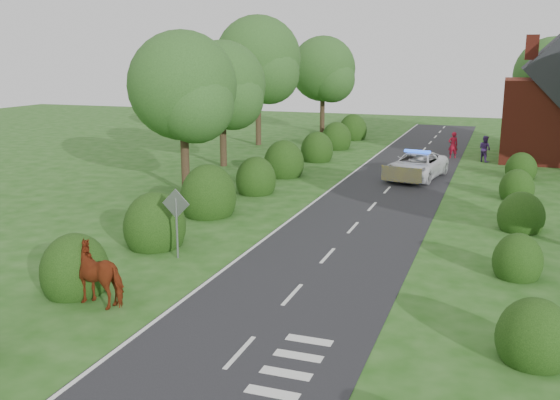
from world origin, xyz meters
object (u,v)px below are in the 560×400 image
at_px(road_sign, 176,213).
at_px(pedestrian_red, 453,145).
at_px(cow, 103,278).
at_px(pedestrian_purple, 485,149).
at_px(police_van, 417,166).

xyz_separation_m(road_sign, pedestrian_red, (7.40, 26.28, -0.72)).
bearing_deg(cow, pedestrian_purple, 166.90).
relative_size(police_van, pedestrian_red, 3.16).
relative_size(road_sign, cow, 1.19).
relative_size(pedestrian_red, pedestrian_purple, 1.04).
bearing_deg(cow, police_van, 169.57).
distance_m(police_van, pedestrian_purple, 8.34).
bearing_deg(pedestrian_purple, cow, 113.71).
bearing_deg(pedestrian_red, road_sign, 51.80).
xyz_separation_m(cow, police_van, (6.03, 22.28, 0.01)).
relative_size(cow, police_van, 0.36).
distance_m(cow, pedestrian_red, 31.53).
bearing_deg(cow, road_sign, -175.63).
bearing_deg(cow, pedestrian_red, 171.09).
bearing_deg(pedestrian_purple, road_sign, 110.94).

